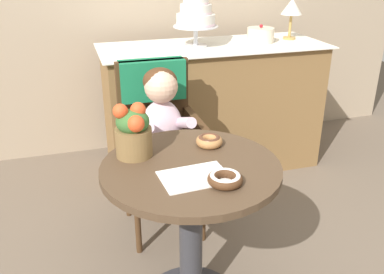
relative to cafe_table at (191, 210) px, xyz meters
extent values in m
cylinder|color=#4C3826|center=(0.00, 0.00, 0.20)|extent=(0.72, 0.72, 0.03)
cylinder|color=#333338|center=(0.00, 0.00, -0.16)|extent=(0.10, 0.10, 0.69)
cube|color=#472D19|center=(0.02, 0.61, -0.04)|extent=(0.42, 0.42, 0.04)
cube|color=#472D19|center=(0.02, 0.80, 0.22)|extent=(0.40, 0.04, 0.46)
cube|color=#472D19|center=(-0.17, 0.61, 0.08)|extent=(0.04, 0.38, 0.18)
cube|color=#472D19|center=(0.21, 0.61, 0.08)|extent=(0.04, 0.38, 0.18)
cube|color=#197247|center=(0.02, 0.80, 0.34)|extent=(0.36, 0.11, 0.22)
cylinder|color=#472D19|center=(-0.16, 0.43, -0.28)|extent=(0.03, 0.03, 0.45)
cylinder|color=#472D19|center=(0.20, 0.43, -0.28)|extent=(0.03, 0.03, 0.45)
cylinder|color=#472D19|center=(-0.16, 0.79, -0.28)|extent=(0.03, 0.03, 0.45)
cylinder|color=#472D19|center=(0.20, 0.79, -0.28)|extent=(0.03, 0.03, 0.45)
ellipsoid|color=silver|center=(0.02, 0.59, 0.14)|extent=(0.22, 0.16, 0.30)
sphere|color=#E0B293|center=(0.02, 0.58, 0.36)|extent=(0.17, 0.17, 0.17)
ellipsoid|color=#4C2D19|center=(0.02, 0.60, 0.38)|extent=(0.17, 0.17, 0.14)
cylinder|color=silver|center=(-0.08, 0.50, 0.19)|extent=(0.08, 0.23, 0.13)
sphere|color=#E0B293|center=(-0.07, 0.42, 0.12)|extent=(0.06, 0.06, 0.06)
cylinder|color=silver|center=(0.11, 0.50, 0.19)|extent=(0.08, 0.23, 0.13)
sphere|color=#E0B293|center=(0.10, 0.42, 0.12)|extent=(0.06, 0.06, 0.06)
cylinder|color=#3F4760|center=(-0.04, 0.51, 0.03)|extent=(0.09, 0.22, 0.09)
cylinder|color=#3F4760|center=(-0.04, 0.40, -0.14)|extent=(0.08, 0.08, 0.26)
cylinder|color=#3F4760|center=(0.07, 0.51, 0.03)|extent=(0.09, 0.22, 0.09)
cylinder|color=#3F4760|center=(0.07, 0.40, -0.14)|extent=(0.08, 0.08, 0.26)
cube|color=white|center=(-0.01, -0.10, 0.21)|extent=(0.27, 0.20, 0.00)
torus|color=#4C2D19|center=(0.08, -0.18, 0.23)|extent=(0.13, 0.13, 0.04)
torus|color=white|center=(0.08, -0.18, 0.24)|extent=(0.11, 0.11, 0.02)
torus|color=#AD7542|center=(0.13, 0.15, 0.23)|extent=(0.12, 0.12, 0.04)
torus|color=#512D1E|center=(0.13, 0.15, 0.24)|extent=(0.10, 0.10, 0.02)
cylinder|color=brown|center=(-0.20, 0.15, 0.27)|extent=(0.15, 0.15, 0.12)
ellipsoid|color=#38662D|center=(-0.20, 0.15, 0.36)|extent=(0.14, 0.14, 0.10)
sphere|color=#E54C23|center=(-0.17, 0.15, 0.41)|extent=(0.06, 0.06, 0.06)
sphere|color=#E54C23|center=(-0.20, 0.18, 0.36)|extent=(0.05, 0.05, 0.05)
sphere|color=#E54C23|center=(-0.24, 0.14, 0.41)|extent=(0.06, 0.06, 0.06)
sphere|color=#E54C23|center=(-0.19, 0.10, 0.37)|extent=(0.07, 0.07, 0.07)
cube|color=olive|center=(0.55, 1.30, -0.06)|extent=(1.50, 0.56, 0.90)
cube|color=white|center=(0.55, 1.30, 0.39)|extent=(1.56, 0.62, 0.01)
cylinder|color=silver|center=(0.42, 1.30, 0.40)|extent=(0.16, 0.16, 0.01)
cylinder|color=silver|center=(0.42, 1.30, 0.46)|extent=(0.03, 0.03, 0.12)
cylinder|color=silver|center=(0.42, 1.30, 0.53)|extent=(0.30, 0.30, 0.01)
cylinder|color=white|center=(0.42, 1.30, 0.57)|extent=(0.26, 0.25, 0.08)
cylinder|color=silver|center=(0.42, 1.30, 0.54)|extent=(0.26, 0.26, 0.01)
cylinder|color=white|center=(0.42, 1.30, 0.64)|extent=(0.21, 0.21, 0.06)
cylinder|color=silver|center=(0.42, 1.30, 0.61)|extent=(0.21, 0.21, 0.01)
cylinder|color=silver|center=(0.42, 1.30, 0.67)|extent=(0.17, 0.17, 0.01)
cylinder|color=beige|center=(0.90, 1.30, 0.44)|extent=(0.19, 0.19, 0.10)
sphere|color=red|center=(0.90, 1.30, 0.50)|extent=(0.02, 0.02, 0.02)
cylinder|color=#B28C47|center=(1.15, 1.35, 0.40)|extent=(0.09, 0.09, 0.01)
cylinder|color=#B28C47|center=(1.15, 1.35, 0.49)|extent=(0.02, 0.02, 0.16)
cone|color=silver|center=(1.15, 1.35, 0.62)|extent=(0.15, 0.15, 0.11)
camera|label=1|loc=(-0.42, -1.42, 0.99)|focal=39.56mm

